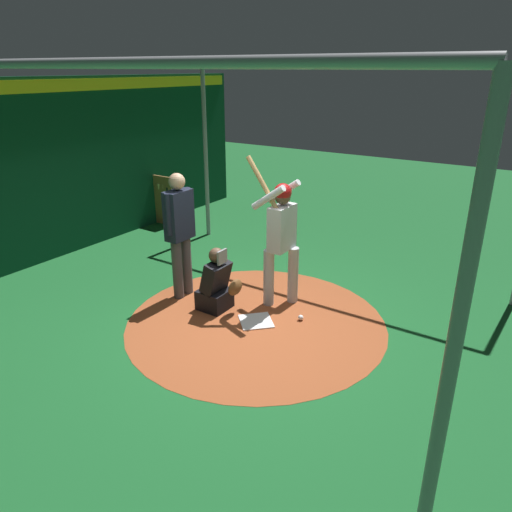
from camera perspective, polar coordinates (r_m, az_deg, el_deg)
ground_plane at (r=6.43m, az=0.00°, el=-7.90°), size 26.05×26.05×0.00m
dirt_circle at (r=6.42m, az=0.00°, el=-7.87°), size 3.44×3.44×0.01m
home_plate at (r=6.42m, az=0.00°, el=-7.80°), size 0.59×0.59×0.01m
batter at (r=6.51m, az=3.01°, el=2.79°), size 0.68×0.49×2.10m
catcher at (r=6.62m, az=-4.71°, el=-3.57°), size 0.58×0.40×0.92m
umpire at (r=6.84m, az=-9.13°, el=3.25°), size 0.23×0.49×1.83m
back_wall at (r=8.93m, az=-24.31°, el=9.22°), size 0.22×10.05×3.04m
cage_frame at (r=5.67m, az=0.00°, el=12.21°), size 5.67×5.01×3.23m
bat_rack at (r=10.49m, az=-11.30°, el=6.47°), size 0.70×0.21×1.05m
baseball_0 at (r=6.47m, az=5.38°, el=-7.36°), size 0.07×0.07×0.07m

